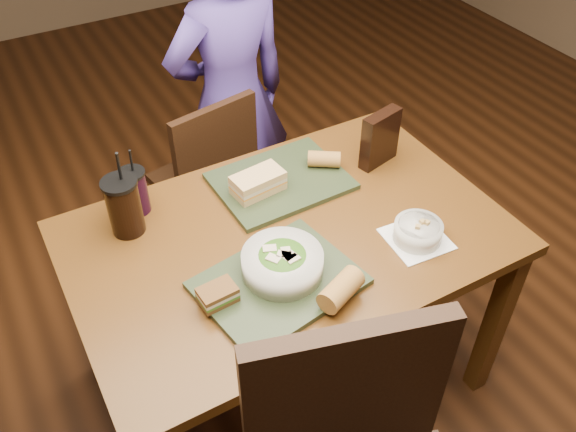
% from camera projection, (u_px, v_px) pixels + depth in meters
% --- Properties ---
extents(ground, '(6.00, 6.00, 0.00)m').
position_uv_depth(ground, '(288.00, 375.00, 2.34)').
color(ground, '#381C0B').
rests_on(ground, ground).
extents(dining_table, '(1.30, 0.85, 0.75)m').
position_uv_depth(dining_table, '(288.00, 254.00, 1.90)').
color(dining_table, '#533110').
rests_on(dining_table, ground).
extents(chair_far, '(0.43, 0.43, 0.85)m').
position_uv_depth(chair_far, '(211.00, 176.00, 2.50)').
color(chair_far, black).
rests_on(chair_far, ground).
extents(diner, '(0.55, 0.39, 1.46)m').
position_uv_depth(diner, '(231.00, 101.00, 2.44)').
color(diner, '#463187').
rests_on(diner, ground).
extents(tray_near, '(0.47, 0.38, 0.02)m').
position_uv_depth(tray_near, '(279.00, 283.00, 1.68)').
color(tray_near, '#26311B').
rests_on(tray_near, dining_table).
extents(tray_far, '(0.43, 0.33, 0.02)m').
position_uv_depth(tray_far, '(281.00, 181.00, 2.01)').
color(tray_far, '#26311B').
rests_on(tray_far, dining_table).
extents(salad_bowl, '(0.23, 0.23, 0.08)m').
position_uv_depth(salad_bowl, '(282.00, 262.00, 1.67)').
color(salad_bowl, silver).
rests_on(salad_bowl, tray_near).
extents(soup_bowl, '(0.19, 0.19, 0.07)m').
position_uv_depth(soup_bowl, '(418.00, 231.00, 1.80)').
color(soup_bowl, white).
rests_on(soup_bowl, dining_table).
extents(sandwich_near, '(0.10, 0.07, 0.05)m').
position_uv_depth(sandwich_near, '(218.00, 295.00, 1.60)').
color(sandwich_near, '#593819').
rests_on(sandwich_near, tray_near).
extents(sandwich_far, '(0.17, 0.11, 0.07)m').
position_uv_depth(sandwich_far, '(258.00, 183.00, 1.94)').
color(sandwich_far, tan).
rests_on(sandwich_far, tray_far).
extents(baguette_near, '(0.15, 0.11, 0.07)m').
position_uv_depth(baguette_near, '(341.00, 290.00, 1.60)').
color(baguette_near, '#AD7533').
rests_on(baguette_near, tray_near).
extents(baguette_far, '(0.12, 0.10, 0.05)m').
position_uv_depth(baguette_far, '(324.00, 159.00, 2.04)').
color(baguette_far, '#AD7533').
rests_on(baguette_far, tray_far).
extents(cup_cola, '(0.11, 0.11, 0.29)m').
position_uv_depth(cup_cola, '(124.00, 206.00, 1.79)').
color(cup_cola, black).
rests_on(cup_cola, dining_table).
extents(cup_berry, '(0.09, 0.09, 0.23)m').
position_uv_depth(cup_berry, '(135.00, 191.00, 1.87)').
color(cup_berry, black).
rests_on(cup_berry, dining_table).
extents(chip_bag, '(0.16, 0.08, 0.19)m').
position_uv_depth(chip_bag, '(380.00, 138.00, 2.04)').
color(chip_bag, black).
rests_on(chip_bag, dining_table).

